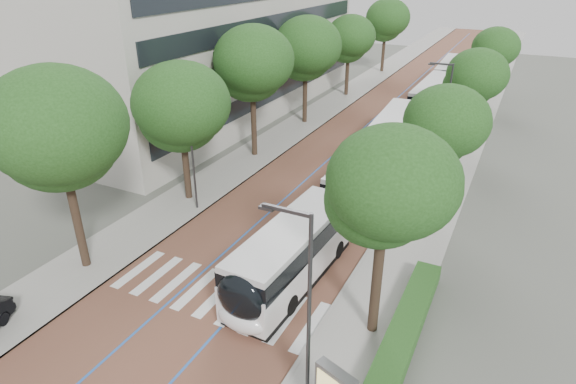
# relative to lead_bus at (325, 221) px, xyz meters

# --- Properties ---
(ground) EXTENTS (160.00, 160.00, 0.00)m
(ground) POSITION_rel_lead_bus_xyz_m (-3.12, -7.59, -1.63)
(ground) COLOR #51544C
(ground) RESTS_ON ground
(road) EXTENTS (11.00, 140.00, 0.02)m
(road) POSITION_rel_lead_bus_xyz_m (-3.12, 32.41, -1.62)
(road) COLOR brown
(road) RESTS_ON ground
(sidewalk_left) EXTENTS (4.00, 140.00, 0.12)m
(sidewalk_left) POSITION_rel_lead_bus_xyz_m (-10.62, 32.41, -1.57)
(sidewalk_left) COLOR gray
(sidewalk_left) RESTS_ON ground
(sidewalk_right) EXTENTS (4.00, 140.00, 0.12)m
(sidewalk_right) POSITION_rel_lead_bus_xyz_m (4.38, 32.41, -1.57)
(sidewalk_right) COLOR gray
(sidewalk_right) RESTS_ON ground
(kerb_left) EXTENTS (0.20, 140.00, 0.14)m
(kerb_left) POSITION_rel_lead_bus_xyz_m (-8.72, 32.41, -1.57)
(kerb_left) COLOR gray
(kerb_left) RESTS_ON ground
(kerb_right) EXTENTS (0.20, 140.00, 0.14)m
(kerb_right) POSITION_rel_lead_bus_xyz_m (2.48, 32.41, -1.57)
(kerb_right) COLOR gray
(kerb_right) RESTS_ON ground
(zebra_crossing) EXTENTS (10.55, 3.60, 0.01)m
(zebra_crossing) POSITION_rel_lead_bus_xyz_m (-2.92, -6.59, -1.60)
(zebra_crossing) COLOR silver
(zebra_crossing) RESTS_ON ground
(lane_line_left) EXTENTS (0.12, 126.00, 0.01)m
(lane_line_left) POSITION_rel_lead_bus_xyz_m (-4.72, 32.41, -1.60)
(lane_line_left) COLOR #2357AF
(lane_line_left) RESTS_ON road
(lane_line_right) EXTENTS (0.12, 126.00, 0.01)m
(lane_line_right) POSITION_rel_lead_bus_xyz_m (-1.52, 32.41, -1.60)
(lane_line_right) COLOR #2357AF
(lane_line_right) RESTS_ON road
(office_building) EXTENTS (18.11, 40.00, 14.00)m
(office_building) POSITION_rel_lead_bus_xyz_m (-22.59, 20.41, 5.37)
(office_building) COLOR #B5B1A7
(office_building) RESTS_ON ground
(hedge) EXTENTS (1.20, 14.00, 0.80)m
(hedge) POSITION_rel_lead_bus_xyz_m (5.98, -7.59, -1.11)
(hedge) COLOR #1E4919
(hedge) RESTS_ON sidewalk_right
(streetlight_near) EXTENTS (1.82, 0.20, 8.00)m
(streetlight_near) POSITION_rel_lead_bus_xyz_m (3.50, -10.59, 3.19)
(streetlight_near) COLOR #323234
(streetlight_near) RESTS_ON sidewalk_right
(streetlight_far) EXTENTS (1.82, 0.20, 8.00)m
(streetlight_far) POSITION_rel_lead_bus_xyz_m (3.50, 14.41, 3.19)
(streetlight_far) COLOR #323234
(streetlight_far) RESTS_ON sidewalk_right
(lamp_post_left) EXTENTS (0.14, 0.14, 8.00)m
(lamp_post_left) POSITION_rel_lead_bus_xyz_m (-9.22, 0.41, 2.49)
(lamp_post_left) COLOR #323234
(lamp_post_left) RESTS_ON sidewalk_left
(trees_left) EXTENTS (6.46, 61.27, 10.15)m
(trees_left) POSITION_rel_lead_bus_xyz_m (-10.62, 15.99, 5.24)
(trees_left) COLOR black
(trees_left) RESTS_ON ground
(trees_right) EXTENTS (5.06, 47.06, 8.96)m
(trees_right) POSITION_rel_lead_bus_xyz_m (4.58, 14.44, 4.32)
(trees_right) COLOR black
(trees_right) RESTS_ON ground
(lead_bus) EXTENTS (3.41, 18.50, 3.20)m
(lead_bus) POSITION_rel_lead_bus_xyz_m (0.00, 0.00, 0.00)
(lead_bus) COLOR black
(lead_bus) RESTS_ON ground
(bus_queued_0) EXTENTS (3.14, 12.51, 3.20)m
(bus_queued_0) POSITION_rel_lead_bus_xyz_m (-0.64, 15.54, -0.00)
(bus_queued_0) COLOR silver
(bus_queued_0) RESTS_ON ground
(bus_queued_1) EXTENTS (2.61, 12.41, 3.20)m
(bus_queued_1) POSITION_rel_lead_bus_xyz_m (-0.15, 29.60, -0.00)
(bus_queued_1) COLOR silver
(bus_queued_1) RESTS_ON ground
(bus_queued_2) EXTENTS (2.92, 12.47, 3.20)m
(bus_queued_2) POSITION_rel_lead_bus_xyz_m (-0.36, 42.25, -0.00)
(bus_queued_2) COLOR silver
(bus_queued_2) RESTS_ON ground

